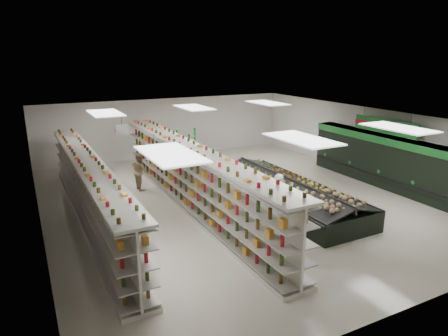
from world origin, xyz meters
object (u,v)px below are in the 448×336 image
gondola_left (90,193)px  gondola_center (191,179)px  shopper_background (140,171)px  produce_island (287,192)px  shopper_main (277,197)px  soda_endcap (184,149)px

gondola_left → gondola_center: size_ratio=0.92×
shopper_background → produce_island: bearing=-137.2°
gondola_center → shopper_main: (2.10, -2.62, -0.22)m
gondola_center → produce_island: gondola_center is taller
soda_endcap → shopper_background: (-3.07, -2.86, -0.05)m
shopper_main → shopper_background: size_ratio=1.05×
gondola_center → shopper_main: bearing=-51.6°
produce_island → shopper_background: 6.17m
gondola_left → gondola_center: (3.56, -0.39, 0.08)m
gondola_left → soda_endcap: bearing=43.2°
soda_endcap → produce_island: bearing=-78.6°
shopper_main → produce_island: bearing=-127.7°
shopper_background → soda_endcap: bearing=-51.0°
gondola_center → produce_island: (3.36, -1.45, -0.58)m
gondola_left → soda_endcap: gondola_left is taller
shopper_main → soda_endcap: bearing=-79.3°
gondola_center → produce_island: size_ratio=1.87×
soda_endcap → shopper_background: soda_endcap is taller
soda_endcap → shopper_main: (0.17, -8.24, -0.01)m
gondola_left → gondola_center: bearing=-6.6°
gondola_center → soda_endcap: (1.93, 5.62, -0.21)m
gondola_center → soda_endcap: size_ratio=7.58×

